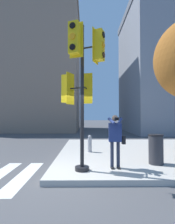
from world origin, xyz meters
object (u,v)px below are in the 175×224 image
person_photographer (116,136)px  fire_hydrant (90,144)px  traffic_signal_pole (82,77)px  trash_bin (156,149)px

person_photographer → fire_hydrant: person_photographer is taller
traffic_signal_pole → trash_bin: bearing=15.0°
fire_hydrant → trash_bin: trash_bin is taller
trash_bin → fire_hydrant: bearing=137.3°
person_photographer → trash_bin: person_photographer is taller
fire_hydrant → person_photographer: bearing=-73.0°
traffic_signal_pole → fire_hydrant: 3.75m
traffic_signal_pole → person_photographer: bearing=12.0°
traffic_signal_pole → person_photographer: (1.08, 0.23, -1.87)m
trash_bin → traffic_signal_pole: bearing=-165.0°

